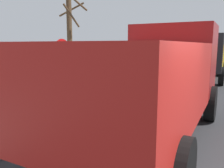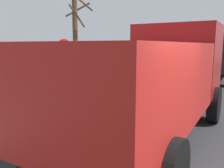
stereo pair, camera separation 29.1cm
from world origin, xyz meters
The scene contains 4 objects.
stop_sign centered at (1.98, 4.43, 1.81)m, with size 0.76×0.08×2.39m.
dump_truck_red centered at (2.08, 1.65, 1.61)m, with size 7.01×2.82×3.00m.
dump_truck_yellow centered at (13.63, 1.81, 1.61)m, with size 7.07×2.95×3.00m.
bare_tree centered at (5.57, 6.88, 3.10)m, with size 1.77×1.77×5.84m.
Camera 2 is at (-3.45, -0.44, 2.36)m, focal length 37.81 mm.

